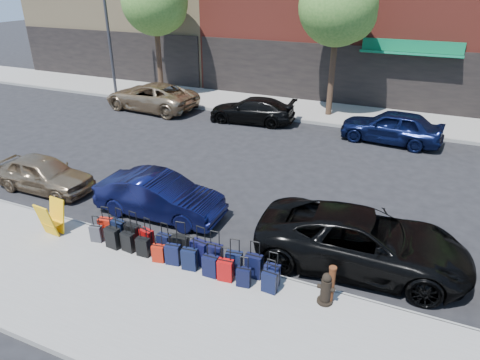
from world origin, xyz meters
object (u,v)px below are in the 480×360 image
at_px(car_far_1, 252,110).
at_px(car_near_0, 43,174).
at_px(suitcase_front_5, 181,247).
at_px(display_rack, 52,218).
at_px(car_far_0, 151,96).
at_px(car_far_2, 391,127).
at_px(fire_hydrant, 326,289).
at_px(tree_center, 341,9).
at_px(car_near_1, 160,196).
at_px(streetlight, 109,17).
at_px(car_near_2, 362,241).
at_px(tree_left, 157,3).
at_px(bollard, 331,284).

bearing_deg(car_far_1, car_near_0, -25.44).
height_order(suitcase_front_5, display_rack, suitcase_front_5).
distance_m(car_far_0, car_far_2, 12.87).
bearing_deg(display_rack, fire_hydrant, 6.93).
relative_size(tree_center, car_near_1, 1.79).
xyz_separation_m(car_far_1, car_far_2, (6.84, -0.21, 0.11)).
bearing_deg(fire_hydrant, tree_center, 103.51).
height_order(streetlight, car_far_0, streetlight).
height_order(tree_center, car_near_2, tree_center).
distance_m(car_near_1, car_far_0, 12.05).
height_order(fire_hydrant, car_far_2, car_far_2).
bearing_deg(car_far_0, tree_left, -156.34).
xyz_separation_m(car_far_0, car_far_1, (6.03, 0.16, -0.11)).
relative_size(bollard, car_near_2, 0.18).
height_order(tree_center, suitcase_front_5, tree_center).
distance_m(tree_left, bollard, 20.50).
height_order(streetlight, bollard, streetlight).
relative_size(tree_center, car_far_2, 1.65).
xyz_separation_m(streetlight, bollard, (16.74, -13.69, -4.02)).
xyz_separation_m(tree_center, streetlight, (-13.44, -0.70, -0.75)).
bearing_deg(car_near_2, car_far_2, -1.75).
bearing_deg(streetlight, suitcase_front_5, -46.75).
bearing_deg(suitcase_front_5, car_near_1, 126.79).
bearing_deg(car_far_0, streetlight, -112.52).
bearing_deg(car_near_1, display_rack, 136.85).
xyz_separation_m(bollard, car_near_2, (0.35, 1.88, 0.10)).
height_order(car_near_0, car_far_0, car_far_0).
xyz_separation_m(suitcase_front_5, car_near_2, (4.31, 1.78, 0.26)).
height_order(bollard, car_far_2, car_far_2).
bearing_deg(car_near_2, car_far_1, 31.92).
xyz_separation_m(tree_center, car_near_1, (-2.52, -12.44, -4.74)).
relative_size(car_near_1, car_far_0, 0.76).
bearing_deg(fire_hydrant, streetlight, 141.43).
relative_size(streetlight, bollard, 8.39).
xyz_separation_m(fire_hydrant, car_near_0, (-10.43, 1.88, 0.11)).
xyz_separation_m(streetlight, suitcase_front_5, (12.78, -13.59, -4.18)).
bearing_deg(tree_left, car_near_0, -75.36).
height_order(car_near_2, car_far_1, car_near_2).
xyz_separation_m(car_near_2, car_far_2, (-0.34, 9.80, 0.01)).
height_order(streetlight, car_near_0, streetlight).
bearing_deg(car_near_0, display_rack, -130.33).
bearing_deg(car_far_2, car_near_2, 6.63).
relative_size(car_near_2, car_far_0, 0.99).
height_order(bollard, car_far_0, car_far_0).
distance_m(streetlight, display_rack, 17.10).
bearing_deg(car_near_2, tree_center, 12.53).
bearing_deg(car_near_0, fire_hydrant, -100.69).
bearing_deg(tree_center, car_near_1, -101.44).
bearing_deg(car_far_1, display_rack, -10.30).
distance_m(suitcase_front_5, car_near_0, 6.78).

